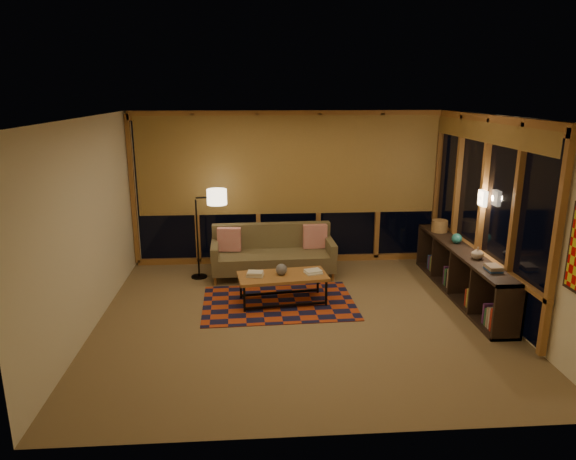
{
  "coord_description": "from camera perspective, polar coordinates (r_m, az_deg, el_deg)",
  "views": [
    {
      "loc": [
        -0.64,
        -6.46,
        3.02
      ],
      "look_at": [
        -0.15,
        0.47,
        1.13
      ],
      "focal_mm": 32.0,
      "sensor_mm": 36.0,
      "label": 1
    }
  ],
  "objects": [
    {
      "name": "floor",
      "position": [
        7.16,
        1.45,
        -9.74
      ],
      "size": [
        5.5,
        5.0,
        0.01
      ],
      "primitive_type": "cube",
      "color": "#8B7252",
      "rests_on": "ground"
    },
    {
      "name": "ceiling",
      "position": [
        6.5,
        1.61,
        12.39
      ],
      "size": [
        5.5,
        5.0,
        0.01
      ],
      "primitive_type": "cube",
      "color": "silver",
      "rests_on": "walls"
    },
    {
      "name": "walls",
      "position": [
        6.7,
        1.53,
        0.78
      ],
      "size": [
        5.51,
        5.01,
        2.7
      ],
      "color": "#EFE5C1",
      "rests_on": "floor"
    },
    {
      "name": "window_wall_back",
      "position": [
        9.07,
        0.04,
        4.6
      ],
      "size": [
        5.3,
        0.16,
        2.6
      ],
      "primitive_type": null,
      "color": "#B17435",
      "rests_on": "walls"
    },
    {
      "name": "window_wall_right",
      "position": [
        7.98,
        20.64,
        2.14
      ],
      "size": [
        0.16,
        3.7,
        2.6
      ],
      "primitive_type": null,
      "color": "#B17435",
      "rests_on": "walls"
    },
    {
      "name": "wall_sconce",
      "position": [
        7.78,
        20.82,
        3.32
      ],
      "size": [
        0.12,
        0.18,
        0.22
      ],
      "primitive_type": null,
      "color": "beige",
      "rests_on": "walls"
    },
    {
      "name": "sofa",
      "position": [
        8.57,
        -1.68,
        -2.51
      ],
      "size": [
        2.04,
        0.89,
        0.83
      ],
      "primitive_type": null,
      "rotation": [
        0.0,
        0.0,
        0.03
      ],
      "color": "olive",
      "rests_on": "floor"
    },
    {
      "name": "pillow_left",
      "position": [
        8.62,
        -6.55,
        -1.14
      ],
      "size": [
        0.4,
        0.16,
        0.39
      ],
      "primitive_type": null,
      "rotation": [
        0.0,
        0.0,
        -0.07
      ],
      "color": "red",
      "rests_on": "sofa"
    },
    {
      "name": "pillow_right",
      "position": [
        8.75,
        3.01,
        -0.76
      ],
      "size": [
        0.41,
        0.15,
        0.4
      ],
      "primitive_type": null,
      "rotation": [
        0.0,
        0.0,
        0.04
      ],
      "color": "red",
      "rests_on": "sofa"
    },
    {
      "name": "area_rug",
      "position": [
        7.62,
        -1.03,
        -8.08
      ],
      "size": [
        2.26,
        1.55,
        0.01
      ],
      "primitive_type": "cube",
      "rotation": [
        0.0,
        0.0,
        0.03
      ],
      "color": "#AF3C14",
      "rests_on": "floor"
    },
    {
      "name": "coffee_table",
      "position": [
        7.57,
        -0.59,
        -6.54
      ],
      "size": [
        1.35,
        0.74,
        0.43
      ],
      "primitive_type": null,
      "rotation": [
        0.0,
        0.0,
        0.12
      ],
      "color": "#B17435",
      "rests_on": "floor"
    },
    {
      "name": "book_stack_a",
      "position": [
        7.46,
        -3.67,
        -4.83
      ],
      "size": [
        0.29,
        0.25,
        0.08
      ],
      "primitive_type": null,
      "rotation": [
        0.0,
        0.0,
        -0.14
      ],
      "color": "silver",
      "rests_on": "coffee_table"
    },
    {
      "name": "book_stack_b",
      "position": [
        7.56,
        2.81,
        -4.64
      ],
      "size": [
        0.27,
        0.24,
        0.05
      ],
      "primitive_type": null,
      "rotation": [
        0.0,
        0.0,
        0.29
      ],
      "color": "silver",
      "rests_on": "coffee_table"
    },
    {
      "name": "ceramic_pot",
      "position": [
        7.48,
        -0.73,
        -4.36
      ],
      "size": [
        0.21,
        0.21,
        0.17
      ],
      "primitive_type": "sphere",
      "rotation": [
        0.0,
        0.0,
        0.29
      ],
      "color": "#292932",
      "rests_on": "coffee_table"
    },
    {
      "name": "floor_lamp",
      "position": [
        8.54,
        -10.05,
        -0.49
      ],
      "size": [
        0.55,
        0.41,
        1.49
      ],
      "primitive_type": null,
      "rotation": [
        0.0,
        0.0,
        0.19
      ],
      "color": "black",
      "rests_on": "floor"
    },
    {
      "name": "bookshelf",
      "position": [
        8.18,
        18.72,
        -4.5
      ],
      "size": [
        0.4,
        2.98,
        0.75
      ],
      "primitive_type": null,
      "color": "#36251E",
      "rests_on": "floor"
    },
    {
      "name": "basket",
      "position": [
        8.91,
        16.49,
        0.44
      ],
      "size": [
        0.27,
        0.27,
        0.19
      ],
      "primitive_type": "cylinder",
      "rotation": [
        0.0,
        0.0,
        -0.03
      ],
      "color": "#B08542",
      "rests_on": "bookshelf"
    },
    {
      "name": "teal_bowl",
      "position": [
        8.3,
        18.25,
        -0.91
      ],
      "size": [
        0.17,
        0.17,
        0.16
      ],
      "primitive_type": "sphere",
      "rotation": [
        0.0,
        0.0,
        -0.1
      ],
      "color": "#227270",
      "rests_on": "bookshelf"
    },
    {
      "name": "vase",
      "position": [
        7.64,
        20.31,
        -2.4
      ],
      "size": [
        0.17,
        0.17,
        0.17
      ],
      "primitive_type": "imported",
      "rotation": [
        0.0,
        0.0,
        0.01
      ],
      "color": "#B4A28D",
      "rests_on": "bookshelf"
    },
    {
      "name": "shelf_book_stack",
      "position": [
        7.23,
        21.85,
        -3.93
      ],
      "size": [
        0.24,
        0.29,
        0.07
      ],
      "primitive_type": null,
      "rotation": [
        0.0,
        0.0,
        -0.26
      ],
      "color": "silver",
      "rests_on": "bookshelf"
    }
  ]
}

